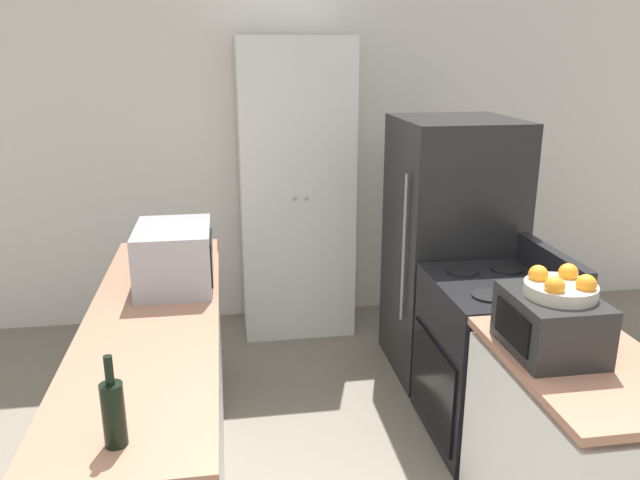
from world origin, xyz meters
name	(u,v)px	position (x,y,z in m)	size (l,w,h in m)	color
wall_back	(290,152)	(0.00, 3.30, 1.30)	(7.00, 0.06, 2.60)	silver
counter_left	(159,405)	(-0.86, 1.27, 0.43)	(0.60, 2.34, 0.89)	silver
counter_right	(573,462)	(0.86, 0.57, 0.43)	(0.60, 0.93, 0.89)	silver
pantry_cabinet	(296,190)	(0.01, 3.00, 1.07)	(0.80, 0.53, 2.14)	silver
stove	(492,359)	(0.88, 1.42, 0.45)	(0.66, 0.74, 1.05)	black
refrigerator	(450,249)	(0.91, 2.21, 0.83)	(0.73, 0.76, 1.65)	black
microwave	(174,257)	(-0.77, 1.63, 1.05)	(0.38, 0.48, 0.31)	#939399
wine_bottle	(113,412)	(-0.86, 0.29, 1.00)	(0.07, 0.07, 0.30)	black
toaster_oven	(551,323)	(0.75, 0.67, 1.01)	(0.33, 0.40, 0.24)	black
fruit_bowl	(561,286)	(0.77, 0.66, 1.17)	(0.28, 0.28, 0.11)	#B2A893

